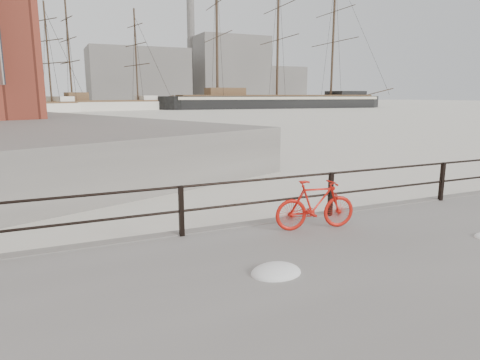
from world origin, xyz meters
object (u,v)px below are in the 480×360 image
object	(u,v)px
schooner_left	(20,113)
barque_black	(277,108)
schooner_mid	(107,111)
bicycle	(315,205)

from	to	relation	value
schooner_left	barque_black	bearing A→B (deg)	-23.83
barque_black	schooner_mid	xyz separation A→B (m)	(-37.63, 0.59, 0.00)
schooner_mid	barque_black	bearing A→B (deg)	-13.72
bicycle	barque_black	size ratio (longest dim) A/B	0.03
barque_black	schooner_mid	world-z (taller)	barque_black
bicycle	schooner_left	xyz separation A→B (m)	(-8.80, 74.21, -0.86)
bicycle	schooner_mid	size ratio (longest dim) A/B	0.06
barque_black	bicycle	bearing A→B (deg)	-113.76
bicycle	schooner_left	distance (m)	74.73
bicycle	barque_black	distance (m)	91.75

